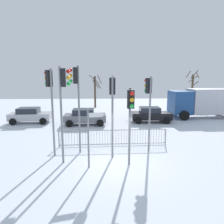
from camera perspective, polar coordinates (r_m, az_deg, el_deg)
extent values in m
plane|color=silver|center=(11.23, 0.92, -13.82)|extent=(60.00, 60.00, 0.00)
cylinder|color=slate|center=(12.14, -9.00, 0.41)|extent=(0.11, 0.11, 5.07)
cube|color=black|center=(11.95, -10.06, 9.80)|extent=(0.29, 0.36, 0.90)
sphere|color=red|center=(11.93, -11.32, 11.20)|extent=(0.20, 0.20, 0.20)
sphere|color=orange|center=(11.93, -11.27, 9.76)|extent=(0.20, 0.20, 0.20)
sphere|color=green|center=(11.93, -11.22, 8.32)|extent=(0.20, 0.20, 0.20)
cylinder|color=slate|center=(11.97, -15.93, -0.37)|extent=(0.11, 0.11, 4.92)
cube|color=black|center=(11.92, -16.86, 8.78)|extent=(0.37, 0.39, 0.90)
sphere|color=red|center=(12.12, -17.65, 10.18)|extent=(0.20, 0.20, 0.20)
sphere|color=orange|center=(12.12, -17.57, 8.76)|extent=(0.20, 0.20, 0.20)
sphere|color=green|center=(12.13, -17.50, 7.35)|extent=(0.20, 0.20, 0.20)
cylinder|color=slate|center=(10.85, -13.67, -1.17)|extent=(0.11, 0.11, 4.98)
cube|color=black|center=(10.66, -13.22, 9.15)|extent=(0.30, 0.37, 0.90)
sphere|color=red|center=(10.69, -11.92, 10.81)|extent=(0.20, 0.20, 0.20)
sphere|color=orange|center=(10.69, -11.86, 9.20)|extent=(0.20, 0.20, 0.20)
sphere|color=green|center=(10.69, -11.80, 7.60)|extent=(0.20, 0.20, 0.20)
cylinder|color=slate|center=(11.30, 0.12, -1.62)|extent=(0.11, 0.11, 4.52)
cube|color=black|center=(11.25, 0.08, 7.11)|extent=(0.32, 0.22, 0.90)
sphere|color=red|center=(11.49, 0.03, 8.67)|extent=(0.20, 0.20, 0.20)
sphere|color=orange|center=(11.50, 0.03, 7.17)|extent=(0.20, 0.20, 0.20)
sphere|color=green|center=(11.52, 0.03, 5.68)|extent=(0.20, 0.20, 0.20)
cylinder|color=slate|center=(12.48, 10.27, -0.73)|extent=(0.11, 0.11, 4.49)
cube|color=black|center=(12.40, 10.01, 7.11)|extent=(0.39, 0.35, 0.90)
sphere|color=red|center=(12.58, 9.29, 8.54)|extent=(0.20, 0.20, 0.20)
sphere|color=orange|center=(12.59, 9.25, 7.17)|extent=(0.20, 0.20, 0.20)
sphere|color=green|center=(12.61, 9.21, 5.81)|extent=(0.20, 0.20, 0.20)
cylinder|color=slate|center=(10.46, 4.83, -4.18)|extent=(0.11, 0.11, 3.96)
cube|color=black|center=(10.05, 5.15, 3.51)|extent=(0.34, 0.25, 0.90)
sphere|color=red|center=(9.77, 5.51, 5.09)|extent=(0.20, 0.20, 0.20)
sphere|color=orange|center=(9.80, 5.48, 3.34)|extent=(0.20, 0.20, 0.20)
sphere|color=green|center=(9.84, 5.45, 1.61)|extent=(0.20, 0.20, 0.20)
cylinder|color=slate|center=(10.30, -6.48, -7.21)|extent=(0.09, 0.09, 3.00)
cube|color=white|center=(10.09, -4.40, -0.80)|extent=(0.69, 0.20, 0.22)
cube|color=slate|center=(13.47, 0.34, -4.98)|extent=(6.95, 0.34, 0.04)
cube|color=slate|center=(13.74, 0.33, -8.73)|extent=(6.95, 0.34, 0.04)
cylinder|color=slate|center=(13.77, -13.97, -7.22)|extent=(0.02, 0.02, 1.05)
cylinder|color=slate|center=(13.74, -13.23, -7.23)|extent=(0.02, 0.02, 1.05)
cylinder|color=slate|center=(13.71, -12.49, -7.23)|extent=(0.02, 0.02, 1.05)
cylinder|color=slate|center=(13.69, -11.74, -7.23)|extent=(0.02, 0.02, 1.05)
cylinder|color=slate|center=(13.67, -11.00, -7.24)|extent=(0.02, 0.02, 1.05)
cylinder|color=slate|center=(13.65, -10.25, -7.24)|extent=(0.02, 0.02, 1.05)
cylinder|color=slate|center=(13.63, -9.50, -7.24)|extent=(0.02, 0.02, 1.05)
cylinder|color=slate|center=(13.61, -8.74, -7.23)|extent=(0.02, 0.02, 1.05)
cylinder|color=slate|center=(13.60, -7.99, -7.23)|extent=(0.02, 0.02, 1.05)
cylinder|color=slate|center=(13.59, -7.23, -7.23)|extent=(0.02, 0.02, 1.05)
cylinder|color=slate|center=(13.58, -6.48, -7.22)|extent=(0.02, 0.02, 1.05)
cylinder|color=slate|center=(13.58, -5.72, -7.21)|extent=(0.02, 0.02, 1.05)
cylinder|color=slate|center=(13.57, -4.96, -7.20)|extent=(0.02, 0.02, 1.05)
cylinder|color=slate|center=(13.57, -4.20, -7.20)|extent=(0.02, 0.02, 1.05)
cylinder|color=slate|center=(13.57, -3.44, -7.18)|extent=(0.02, 0.02, 1.05)
cylinder|color=slate|center=(13.58, -2.69, -7.17)|extent=(0.02, 0.02, 1.05)
cylinder|color=slate|center=(13.58, -1.93, -7.16)|extent=(0.02, 0.02, 1.05)
cylinder|color=slate|center=(13.59, -1.17, -7.14)|extent=(0.02, 0.02, 1.05)
cylinder|color=slate|center=(13.60, -0.42, -7.13)|extent=(0.02, 0.02, 1.05)
cylinder|color=slate|center=(13.61, 0.34, -7.11)|extent=(0.02, 0.02, 1.05)
cylinder|color=slate|center=(13.63, 1.09, -7.09)|extent=(0.02, 0.02, 1.05)
cylinder|color=slate|center=(13.65, 1.84, -7.07)|extent=(0.02, 0.02, 1.05)
cylinder|color=slate|center=(13.67, 2.59, -7.05)|extent=(0.02, 0.02, 1.05)
cylinder|color=slate|center=(13.69, 3.33, -7.03)|extent=(0.02, 0.02, 1.05)
cylinder|color=slate|center=(13.71, 4.08, -7.01)|extent=(0.02, 0.02, 1.05)
cylinder|color=slate|center=(13.74, 4.82, -6.99)|extent=(0.02, 0.02, 1.05)
cylinder|color=slate|center=(13.77, 5.56, -6.96)|extent=(0.02, 0.02, 1.05)
cylinder|color=slate|center=(13.80, 6.29, -6.94)|extent=(0.02, 0.02, 1.05)
cylinder|color=slate|center=(13.83, 7.02, -6.91)|extent=(0.02, 0.02, 1.05)
cylinder|color=slate|center=(13.87, 7.75, -6.88)|extent=(0.02, 0.02, 1.05)
cylinder|color=slate|center=(13.91, 8.47, -6.85)|extent=(0.02, 0.02, 1.05)
cylinder|color=slate|center=(13.95, 9.19, -6.82)|extent=(0.02, 0.02, 1.05)
cylinder|color=slate|center=(13.99, 9.91, -6.79)|extent=(0.02, 0.02, 1.05)
cylinder|color=slate|center=(14.03, 10.62, -6.76)|extent=(0.02, 0.02, 1.05)
cylinder|color=slate|center=(14.08, 11.32, -6.73)|extent=(0.02, 0.02, 1.05)
cylinder|color=slate|center=(14.13, 12.02, -6.70)|extent=(0.02, 0.02, 1.05)
cylinder|color=slate|center=(14.18, 12.72, -6.66)|extent=(0.02, 0.02, 1.05)
cylinder|color=slate|center=(14.23, 13.41, -6.63)|extent=(0.02, 0.02, 1.05)
cylinder|color=slate|center=(14.28, 14.10, -6.59)|extent=(0.02, 0.02, 1.05)
cylinder|color=slate|center=(13.78, -14.34, -7.22)|extent=(0.06, 0.06, 1.05)
cylinder|color=slate|center=(14.31, 14.44, -6.58)|extent=(0.06, 0.06, 1.05)
cube|color=black|center=(20.68, 10.65, -0.96)|extent=(3.85, 1.83, 0.65)
cube|color=#1E232D|center=(20.56, 10.29, 0.54)|extent=(1.95, 1.56, 0.55)
cylinder|color=black|center=(21.84, 13.70, -1.36)|extent=(0.65, 0.24, 0.64)
cylinder|color=black|center=(20.23, 14.82, -2.31)|extent=(0.65, 0.24, 0.64)
cylinder|color=black|center=(21.37, 6.64, -1.39)|extent=(0.65, 0.24, 0.64)
cylinder|color=black|center=(19.72, 7.21, -2.37)|extent=(0.65, 0.24, 0.64)
cube|color=#B2B5BA|center=(21.47, -21.41, -1.09)|extent=(3.88, 1.90, 0.65)
cube|color=#1E232D|center=(21.42, -21.89, 0.35)|extent=(1.98, 1.60, 0.55)
cylinder|color=black|center=(22.00, -17.37, -1.45)|extent=(0.65, 0.25, 0.64)
cylinder|color=black|center=(20.38, -18.37, -2.41)|extent=(0.65, 0.25, 0.64)
cylinder|color=black|center=(22.73, -24.03, -1.51)|extent=(0.65, 0.25, 0.64)
cylinder|color=black|center=(21.17, -25.50, -2.43)|extent=(0.65, 0.25, 0.64)
cube|color=slate|center=(19.43, -7.36, -1.58)|extent=(3.87, 1.86, 0.65)
cube|color=#1E232D|center=(19.34, -7.84, 0.01)|extent=(1.96, 1.58, 0.55)
cylinder|color=black|center=(20.30, -3.40, -1.94)|extent=(0.65, 0.25, 0.64)
cylinder|color=black|center=(18.64, -3.32, -3.03)|extent=(0.65, 0.25, 0.64)
cylinder|color=black|center=(20.44, -11.00, -2.03)|extent=(0.65, 0.25, 0.64)
cylinder|color=black|center=(18.80, -11.59, -3.12)|extent=(0.65, 0.25, 0.64)
cube|color=silver|center=(24.82, 25.70, 2.74)|extent=(5.14, 2.70, 2.60)
cube|color=navy|center=(23.20, 18.14, 2.54)|extent=(2.14, 2.42, 2.40)
cylinder|color=black|center=(22.30, 19.18, -0.93)|extent=(1.02, 0.36, 1.00)
cylinder|color=black|center=(24.47, 16.87, 0.14)|extent=(1.02, 0.36, 1.00)
cylinder|color=black|center=(26.89, 27.29, 0.31)|extent=(1.02, 0.36, 1.00)
cylinder|color=#473828|center=(29.49, -4.67, 5.49)|extent=(0.27, 0.27, 4.38)
cylinder|color=#473828|center=(29.02, -4.47, 7.50)|extent=(0.90, 0.38, 1.07)
cylinder|color=#473828|center=(29.14, -3.42, 8.91)|extent=(0.59, 1.42, 1.26)
cylinder|color=#473828|center=(29.04, -4.26, 8.43)|extent=(0.82, 0.61, 0.96)
cylinder|color=#473828|center=(28.86, -4.08, 7.62)|extent=(1.21, 0.79, 1.30)
cylinder|color=#473828|center=(28.94, -5.32, 9.29)|extent=(1.04, 0.65, 0.77)
cylinder|color=#473828|center=(32.11, 21.07, 5.45)|extent=(0.29, 0.29, 4.63)
cylinder|color=#473828|center=(32.64, 21.26, 8.40)|extent=(1.21, 0.59, 1.01)
cylinder|color=#473828|center=(32.49, 21.77, 7.10)|extent=(0.66, 1.06, 0.97)
cylinder|color=#473828|center=(31.82, 22.42, 9.25)|extent=(0.97, 1.05, 0.84)
cylinder|color=#473828|center=(32.29, 20.21, 9.72)|extent=(1.07, 1.07, 0.98)
cylinder|color=#473828|center=(32.50, 21.62, 9.56)|extent=(0.87, 0.79, 1.19)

